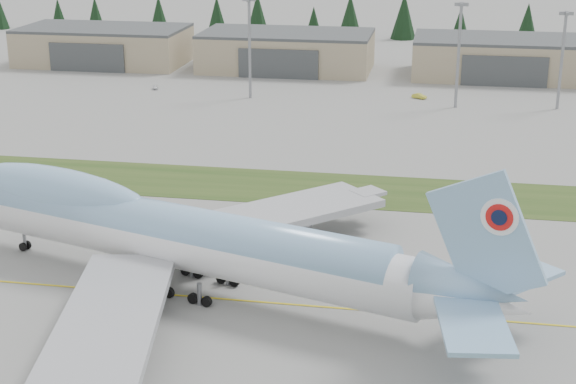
% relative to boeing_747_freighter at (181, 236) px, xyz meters
% --- Properties ---
extents(ground, '(7000.00, 7000.00, 0.00)m').
position_rel_boeing_747_freighter_xyz_m(ground, '(2.01, -2.54, -7.14)').
color(ground, slate).
rests_on(ground, ground).
extents(grass_strip_far, '(400.00, 18.00, 0.08)m').
position_rel_boeing_747_freighter_xyz_m(grass_strip_far, '(2.01, 42.46, -7.14)').
color(grass_strip_far, '#253F16').
rests_on(grass_strip_far, ground).
extents(taxiway_line_main, '(400.00, 0.40, 0.02)m').
position_rel_boeing_747_freighter_xyz_m(taxiway_line_main, '(2.01, -2.54, -7.14)').
color(taxiway_line_main, gold).
rests_on(taxiway_line_main, ground).
extents(boeing_747_freighter, '(81.90, 67.72, 21.66)m').
position_rel_boeing_747_freighter_xyz_m(boeing_747_freighter, '(0.00, 0.00, 0.00)').
color(boeing_747_freighter, white).
rests_on(boeing_747_freighter, ground).
extents(hangar_left, '(48.00, 26.60, 10.80)m').
position_rel_boeing_747_freighter_xyz_m(hangar_left, '(-67.99, 147.36, -1.75)').
color(hangar_left, gray).
rests_on(hangar_left, ground).
extents(hangar_center, '(48.00, 26.60, 10.80)m').
position_rel_boeing_747_freighter_xyz_m(hangar_center, '(-12.99, 147.36, -1.75)').
color(hangar_center, gray).
rests_on(hangar_center, ground).
extents(hangar_right, '(48.00, 26.60, 10.80)m').
position_rel_boeing_747_freighter_xyz_m(hangar_right, '(47.01, 147.36, -1.75)').
color(hangar_right, gray).
rests_on(hangar_right, ground).
extents(floodlight_masts, '(121.86, 8.14, 24.42)m').
position_rel_boeing_747_freighter_xyz_m(floodlight_masts, '(51.87, 108.59, 9.04)').
color(floodlight_masts, gray).
rests_on(floodlight_masts, ground).
extents(service_vehicle_a, '(2.05, 3.29, 1.04)m').
position_rel_boeing_747_freighter_xyz_m(service_vehicle_a, '(-41.76, 115.16, -7.14)').
color(service_vehicle_a, silver).
rests_on(service_vehicle_a, ground).
extents(service_vehicle_b, '(3.91, 2.89, 1.23)m').
position_rel_boeing_747_freighter_xyz_m(service_vehicle_b, '(25.84, 116.10, -7.14)').
color(service_vehicle_b, gold).
rests_on(service_vehicle_b, ground).
extents(conifer_belt, '(271.08, 16.24, 16.36)m').
position_rel_boeing_747_freighter_xyz_m(conifer_belt, '(0.98, 209.29, -0.24)').
color(conifer_belt, black).
rests_on(conifer_belt, ground).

